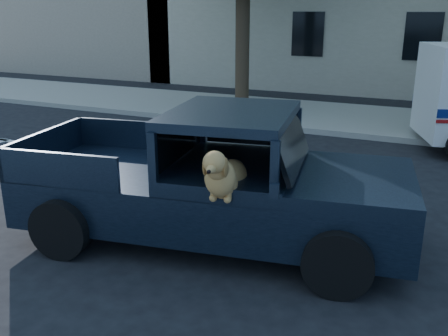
# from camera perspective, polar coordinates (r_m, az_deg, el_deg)

# --- Properties ---
(ground) EXTENTS (120.00, 120.00, 0.00)m
(ground) POSITION_cam_1_polar(r_m,az_deg,el_deg) (6.42, 1.72, -11.27)
(ground) COLOR black
(ground) RESTS_ON ground
(far_sidewalk) EXTENTS (60.00, 4.00, 0.15)m
(far_sidewalk) POSITION_cam_1_polar(r_m,az_deg,el_deg) (14.86, 15.85, 5.30)
(far_sidewalk) COLOR gray
(far_sidewalk) RESTS_ON ground
(lane_stripes) EXTENTS (21.60, 0.14, 0.01)m
(lane_stripes) POSITION_cam_1_polar(r_m,az_deg,el_deg) (9.13, 22.11, -3.53)
(lane_stripes) COLOR silver
(lane_stripes) RESTS_ON ground
(pickup_truck) EXTENTS (5.47, 2.98, 1.86)m
(pickup_truck) POSITION_cam_1_polar(r_m,az_deg,el_deg) (6.89, -1.98, -3.40)
(pickup_truck) COLOR black
(pickup_truck) RESTS_ON ground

